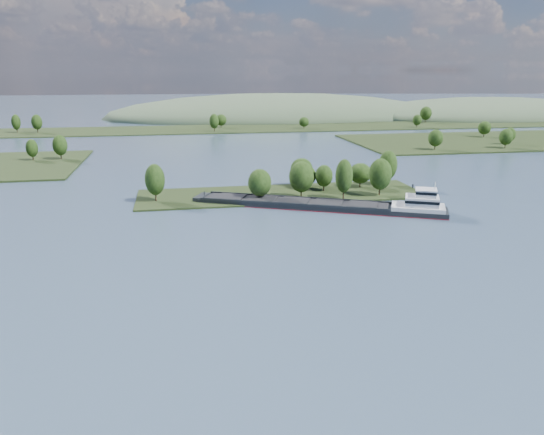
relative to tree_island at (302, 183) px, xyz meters
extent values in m
plane|color=#3B5166|center=(-7.27, -58.99, -4.29)|extent=(1800.00, 1800.00, 0.00)
cube|color=black|center=(-7.27, 1.01, -4.29)|extent=(100.00, 30.00, 1.20)
cylinder|color=black|center=(11.76, -11.10, -1.46)|extent=(0.50, 0.50, 4.45)
ellipsoid|color=black|center=(11.76, -11.10, 4.20)|extent=(5.87, 5.87, 11.45)
cylinder|color=black|center=(3.06, 13.39, -2.01)|extent=(0.50, 0.50, 3.35)
ellipsoid|color=black|center=(3.06, 13.39, 2.25)|extent=(8.53, 8.53, 8.62)
cylinder|color=black|center=(-1.89, -6.94, -1.64)|extent=(0.50, 0.50, 4.10)
ellipsoid|color=black|center=(-1.89, -6.94, 3.58)|extent=(8.58, 8.58, 10.55)
cylinder|color=black|center=(3.69, 6.64, -2.31)|extent=(0.50, 0.50, 2.76)
ellipsoid|color=black|center=(3.69, 6.64, 1.20)|extent=(6.33, 6.33, 7.09)
cylinder|color=black|center=(-16.58, -9.35, -1.91)|extent=(0.50, 0.50, 3.56)
ellipsoid|color=black|center=(-16.58, -9.35, 2.62)|extent=(7.82, 7.82, 9.15)
cylinder|color=black|center=(-50.51, -2.53, -1.65)|extent=(0.50, 0.50, 4.08)
ellipsoid|color=black|center=(-50.51, -2.53, 3.54)|extent=(6.60, 6.60, 10.49)
cylinder|color=black|center=(8.72, 2.51, -2.16)|extent=(0.50, 0.50, 3.06)
ellipsoid|color=black|center=(8.72, 2.51, 1.74)|extent=(6.35, 6.35, 7.88)
cylinder|color=black|center=(34.90, 7.38, -1.53)|extent=(0.50, 0.50, 4.32)
ellipsoid|color=black|center=(34.90, 7.38, 3.96)|extent=(7.01, 7.01, 11.11)
cylinder|color=black|center=(25.67, -8.33, -1.57)|extent=(0.50, 0.50, 4.24)
ellipsoid|color=black|center=(25.67, -8.33, 3.83)|extent=(7.99, 7.99, 10.91)
cylinder|color=black|center=(23.68, 6.02, -2.23)|extent=(0.50, 0.50, 2.92)
ellipsoid|color=black|center=(23.68, 6.02, 1.49)|extent=(8.45, 8.45, 7.52)
cylinder|color=black|center=(-98.17, 92.16, -1.56)|extent=(0.50, 0.50, 3.87)
ellipsoid|color=black|center=(-98.17, 92.16, 3.36)|extent=(7.05, 7.05, 9.94)
cylinder|color=black|center=(-110.82, 91.21, -1.83)|extent=(0.50, 0.50, 3.32)
ellipsoid|color=black|center=(-110.82, 91.21, 2.40)|extent=(5.65, 5.65, 8.55)
cylinder|color=black|center=(96.13, 89.47, -1.70)|extent=(0.50, 0.50, 3.58)
ellipsoid|color=black|center=(96.13, 89.47, 2.85)|extent=(8.07, 8.07, 9.20)
cylinder|color=black|center=(137.30, 87.83, -1.73)|extent=(0.50, 0.50, 3.52)
ellipsoid|color=black|center=(137.30, 87.83, 2.75)|extent=(7.50, 7.50, 9.05)
cylinder|color=black|center=(149.45, 102.34, -1.90)|extent=(0.50, 0.50, 3.17)
ellipsoid|color=black|center=(149.45, 102.34, 2.13)|extent=(6.60, 6.60, 8.16)
cylinder|color=black|center=(154.05, 136.34, -1.81)|extent=(0.50, 0.50, 3.35)
ellipsoid|color=black|center=(154.05, 136.34, 2.45)|extent=(8.32, 8.32, 8.62)
cube|color=black|center=(-7.27, 221.01, -4.29)|extent=(900.00, 60.00, 1.20)
cylinder|color=black|center=(-151.27, 219.78, -1.63)|extent=(0.50, 0.50, 4.12)
ellipsoid|color=black|center=(-151.27, 219.78, 3.61)|extent=(6.15, 6.15, 10.60)
cylinder|color=black|center=(138.56, 202.14, -2.09)|extent=(0.50, 0.50, 3.19)
ellipsoid|color=black|center=(138.56, 202.14, 1.96)|extent=(6.78, 6.78, 8.20)
cylinder|color=black|center=(-8.30, 226.48, -2.04)|extent=(0.50, 0.50, 3.30)
ellipsoid|color=black|center=(-8.30, 226.48, 2.16)|extent=(8.61, 8.61, 8.48)
cylinder|color=black|center=(162.18, 236.34, -1.52)|extent=(0.50, 0.50, 4.34)
ellipsoid|color=black|center=(162.18, 236.34, 4.00)|extent=(9.59, 9.59, 11.16)
cylinder|color=black|center=(-137.17, 217.65, -1.63)|extent=(0.50, 0.50, 4.11)
ellipsoid|color=black|center=(-137.17, 217.65, 3.60)|extent=(7.37, 7.37, 10.57)
cylinder|color=black|center=(51.92, 209.27, -2.29)|extent=(0.50, 0.50, 2.79)
ellipsoid|color=black|center=(51.92, 209.27, 1.26)|extent=(7.47, 7.47, 7.18)
cylinder|color=black|center=(-15.30, 202.20, -1.64)|extent=(0.50, 0.50, 4.09)
ellipsoid|color=black|center=(-15.30, 202.20, 3.56)|extent=(6.68, 6.68, 10.52)
ellipsoid|color=#405339|center=(252.73, 291.01, -4.29)|extent=(260.00, 140.00, 36.00)
ellipsoid|color=#405339|center=(52.73, 321.01, -4.29)|extent=(320.00, 160.00, 44.00)
cube|color=black|center=(1.00, -19.24, -3.79)|extent=(75.97, 41.99, 2.17)
cube|color=maroon|center=(1.00, -19.24, -4.24)|extent=(76.23, 42.25, 0.25)
cube|color=black|center=(-4.16, -11.54, -2.41)|extent=(55.84, 25.94, 0.79)
cube|color=black|center=(-8.21, -20.34, -2.41)|extent=(55.84, 25.94, 0.79)
cube|color=black|center=(-6.18, -15.94, -2.56)|extent=(57.60, 32.84, 0.30)
cube|color=black|center=(-25.94, -6.86, -2.26)|extent=(11.47, 11.08, 0.35)
cube|color=black|center=(-16.06, -11.40, -2.26)|extent=(11.47, 11.08, 0.35)
cube|color=black|center=(-6.18, -15.94, -2.26)|extent=(11.47, 11.08, 0.35)
cube|color=black|center=(3.70, -20.48, -2.26)|extent=(11.47, 11.08, 0.35)
cube|color=black|center=(13.57, -25.02, -2.26)|extent=(11.47, 11.08, 0.35)
cube|color=black|center=(-35.37, -2.53, -3.40)|extent=(6.41, 9.32, 1.98)
cylinder|color=black|center=(-34.47, -2.94, -2.02)|extent=(0.31, 0.31, 2.17)
cube|color=silver|center=(28.84, -32.03, -2.11)|extent=(18.33, 15.22, 1.19)
cube|color=silver|center=(29.74, -32.44, -0.14)|extent=(12.28, 11.31, 2.96)
cube|color=black|center=(29.74, -32.44, 0.26)|extent=(12.54, 11.57, 0.89)
cube|color=silver|center=(30.64, -32.86, 2.43)|extent=(7.86, 7.86, 2.17)
cube|color=black|center=(30.64, -32.86, 2.83)|extent=(8.13, 8.13, 0.79)
cube|color=silver|center=(30.64, -32.86, 3.62)|extent=(8.39, 8.39, 0.20)
cylinder|color=silver|center=(32.88, -33.89, 4.80)|extent=(0.26, 0.26, 2.57)
cylinder|color=black|center=(28.28, -28.51, 3.82)|extent=(0.66, 0.66, 1.19)
camera|label=1|loc=(-43.47, -178.16, 38.27)|focal=35.00mm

